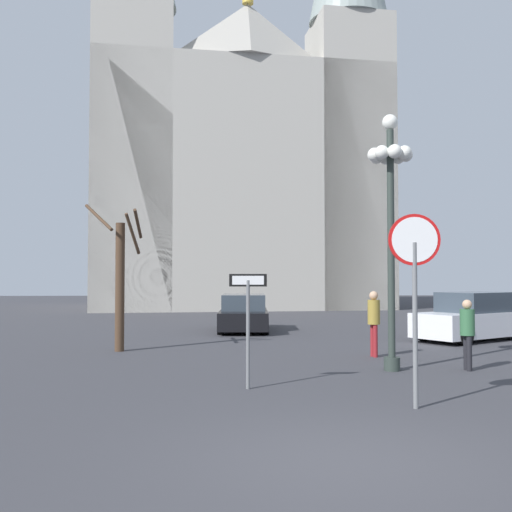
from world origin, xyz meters
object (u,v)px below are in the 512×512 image
at_px(cathedral, 239,152).
at_px(pedestrian_walking, 374,317).
at_px(one_way_arrow_sign, 248,314).
at_px(parked_car_far_white, 473,318).
at_px(pedestrian_standing, 467,328).
at_px(street_lamp, 391,196).
at_px(parked_car_near_black, 244,314).
at_px(stop_sign, 415,270).
at_px(bare_tree, 120,279).

xyz_separation_m(cathedral, pedestrian_walking, (3.21, -25.36, -9.74)).
bearing_deg(one_way_arrow_sign, parked_car_far_white, 46.52).
height_order(parked_car_far_white, pedestrian_standing, parked_car_far_white).
height_order(street_lamp, pedestrian_walking, street_lamp).
xyz_separation_m(parked_car_near_black, pedestrian_walking, (3.24, -7.62, 0.38)).
bearing_deg(parked_car_far_white, stop_sign, -117.25).
height_order(one_way_arrow_sign, pedestrian_standing, one_way_arrow_sign).
height_order(stop_sign, parked_car_near_black, stop_sign).
relative_size(parked_car_far_white, pedestrian_standing, 2.90).
bearing_deg(pedestrian_standing, cathedral, 99.75).
xyz_separation_m(cathedral, parked_car_far_white, (7.47, -21.52, -10.05)).
relative_size(cathedral, pedestrian_standing, 21.40).
distance_m(stop_sign, pedestrian_walking, 6.16).
bearing_deg(street_lamp, cathedral, 96.31).
bearing_deg(street_lamp, pedestrian_standing, -1.63).
distance_m(bare_tree, parked_car_far_white, 11.45).
bearing_deg(cathedral, pedestrian_standing, -80.25).
relative_size(cathedral, stop_sign, 10.91).
bearing_deg(stop_sign, pedestrian_standing, 57.51).
distance_m(cathedral, parked_car_far_white, 24.90).
height_order(one_way_arrow_sign, parked_car_near_black, one_way_arrow_sign).
bearing_deg(parked_car_far_white, parked_car_near_black, 153.25).
height_order(bare_tree, parked_car_far_white, bare_tree).
height_order(parked_car_near_black, pedestrian_standing, pedestrian_standing).
height_order(parked_car_near_black, pedestrian_walking, pedestrian_walking).
xyz_separation_m(one_way_arrow_sign, pedestrian_standing, (4.96, 1.94, -0.44)).
distance_m(one_way_arrow_sign, street_lamp, 4.57).
distance_m(cathedral, bare_tree, 25.74).
xyz_separation_m(cathedral, stop_sign, (2.41, -31.36, -8.59)).
bearing_deg(pedestrian_standing, pedestrian_walking, 123.68).
distance_m(one_way_arrow_sign, pedestrian_walking, 5.47).
distance_m(cathedral, pedestrian_standing, 29.75).
height_order(cathedral, street_lamp, cathedral).
bearing_deg(pedestrian_walking, cathedral, 97.22).
bearing_deg(pedestrian_standing, parked_car_far_white, 66.16).
bearing_deg(cathedral, parked_car_far_white, -70.85).
bearing_deg(pedestrian_walking, bare_tree, 168.18).
bearing_deg(bare_tree, pedestrian_walking, -11.82).
xyz_separation_m(one_way_arrow_sign, parked_car_far_white, (7.68, 8.10, -0.65)).
xyz_separation_m(street_lamp, pedestrian_standing, (1.70, -0.05, -2.95)).
height_order(one_way_arrow_sign, bare_tree, bare_tree).
bearing_deg(cathedral, pedestrian_walking, -82.78).
distance_m(stop_sign, street_lamp, 4.16).
bearing_deg(street_lamp, bare_tree, 151.10).
distance_m(cathedral, parked_car_near_black, 20.43).
bearing_deg(pedestrian_walking, street_lamp, -93.93).
distance_m(parked_car_far_white, pedestrian_standing, 6.73).
bearing_deg(bare_tree, cathedral, 81.34).
relative_size(stop_sign, parked_car_near_black, 0.69).
xyz_separation_m(stop_sign, parked_car_far_white, (5.07, 9.84, -1.45)).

